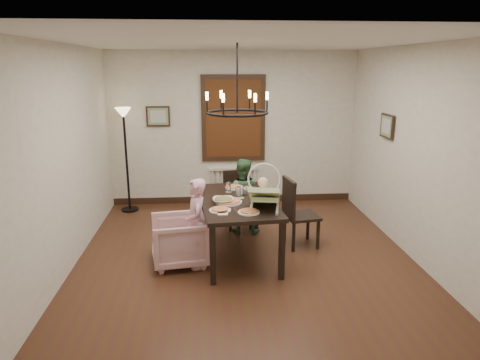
{
  "coord_description": "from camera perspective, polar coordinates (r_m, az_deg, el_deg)",
  "views": [
    {
      "loc": [
        -0.49,
        -5.3,
        2.53
      ],
      "look_at": [
        -0.06,
        0.19,
        1.05
      ],
      "focal_mm": 32.0,
      "sensor_mm": 36.0,
      "label": 1
    }
  ],
  "objects": [
    {
      "name": "room_shell",
      "position": [
        5.8,
        0.44,
        3.81
      ],
      "size": [
        4.51,
        5.0,
        2.81
      ],
      "color": "#462418",
      "rests_on": "ground"
    },
    {
      "name": "dining_table",
      "position": [
        5.75,
        -0.35,
        -3.42
      ],
      "size": [
        1.09,
        1.77,
        0.79
      ],
      "rotation": [
        0.0,
        0.0,
        0.08
      ],
      "color": "black",
      "rests_on": "room_shell"
    },
    {
      "name": "chair_far",
      "position": [
        6.82,
        -0.29,
        -2.69
      ],
      "size": [
        0.46,
        0.46,
        0.91
      ],
      "primitive_type": null,
      "rotation": [
        0.0,
        0.0,
        0.17
      ],
      "color": "black",
      "rests_on": "room_shell"
    },
    {
      "name": "chair_right",
      "position": [
        6.17,
        8.23,
        -4.24
      ],
      "size": [
        0.52,
        0.52,
        1.02
      ],
      "primitive_type": null,
      "rotation": [
        0.0,
        0.0,
        1.74
      ],
      "color": "black",
      "rests_on": "room_shell"
    },
    {
      "name": "armchair",
      "position": [
        5.69,
        -8.14,
        -7.97
      ],
      "size": [
        0.79,
        0.78,
        0.64
      ],
      "primitive_type": "imported",
      "rotation": [
        0.0,
        0.0,
        -1.43
      ],
      "color": "beige",
      "rests_on": "room_shell"
    },
    {
      "name": "elderly_woman",
      "position": [
        5.52,
        -5.83,
        -6.79
      ],
      "size": [
        0.26,
        0.37,
        0.97
      ],
      "primitive_type": "imported",
      "rotation": [
        0.0,
        0.0,
        -1.48
      ],
      "color": "#E4A1B5",
      "rests_on": "room_shell"
    },
    {
      "name": "seated_man",
      "position": [
        6.62,
        0.28,
        -2.96
      ],
      "size": [
        0.54,
        0.45,
        0.97
      ],
      "primitive_type": "imported",
      "rotation": [
        0.0,
        0.0,
        2.95
      ],
      "color": "#3D673E",
      "rests_on": "room_shell"
    },
    {
      "name": "baby_bouncer",
      "position": [
        5.32,
        3.28,
        -1.79
      ],
      "size": [
        0.53,
        0.67,
        0.4
      ],
      "primitive_type": null,
      "rotation": [
        0.0,
        0.0,
        -0.18
      ],
      "color": "#C3D391",
      "rests_on": "dining_table"
    },
    {
      "name": "salad_bowl",
      "position": [
        5.57,
        -2.27,
        -2.7
      ],
      "size": [
        0.33,
        0.33,
        0.08
      ],
      "primitive_type": "imported",
      "color": "white",
      "rests_on": "dining_table"
    },
    {
      "name": "pizza_platter",
      "position": [
        5.58,
        -1.51,
        -2.87
      ],
      "size": [
        0.35,
        0.35,
        0.04
      ],
      "primitive_type": "cylinder",
      "color": "tan",
      "rests_on": "dining_table"
    },
    {
      "name": "drinking_glass",
      "position": [
        5.8,
        -0.24,
        -1.6
      ],
      "size": [
        0.08,
        0.08,
        0.15
      ],
      "primitive_type": "cylinder",
      "color": "silver",
      "rests_on": "dining_table"
    },
    {
      "name": "window_blinds",
      "position": [
        7.83,
        -0.89,
        8.21
      ],
      "size": [
        1.0,
        0.03,
        1.4
      ],
      "primitive_type": "cube",
      "color": "#542910",
      "rests_on": "room_shell"
    },
    {
      "name": "radiator",
      "position": [
        8.1,
        -0.86,
        -0.59
      ],
      "size": [
        0.92,
        0.12,
        0.62
      ],
      "primitive_type": null,
      "color": "silver",
      "rests_on": "room_shell"
    },
    {
      "name": "picture_back",
      "position": [
        7.87,
        -10.86,
        8.34
      ],
      "size": [
        0.42,
        0.03,
        0.36
      ],
      "primitive_type": "cube",
      "color": "black",
      "rests_on": "room_shell"
    },
    {
      "name": "picture_right",
      "position": [
        6.82,
        19.0,
        6.81
      ],
      "size": [
        0.03,
        0.42,
        0.36
      ],
      "primitive_type": "cube",
      "rotation": [
        0.0,
        0.0,
        1.57
      ],
      "color": "black",
      "rests_on": "room_shell"
    },
    {
      "name": "floor_lamp",
      "position": [
        7.76,
        -14.88,
        2.39
      ],
      "size": [
        0.3,
        0.3,
        1.8
      ],
      "primitive_type": null,
      "color": "black",
      "rests_on": "room_shell"
    },
    {
      "name": "chandelier",
      "position": [
        5.49,
        -0.37,
        8.97
      ],
      "size": [
        0.8,
        0.8,
        0.04
      ],
      "primitive_type": "torus",
      "color": "black",
      "rests_on": "room_shell"
    }
  ]
}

